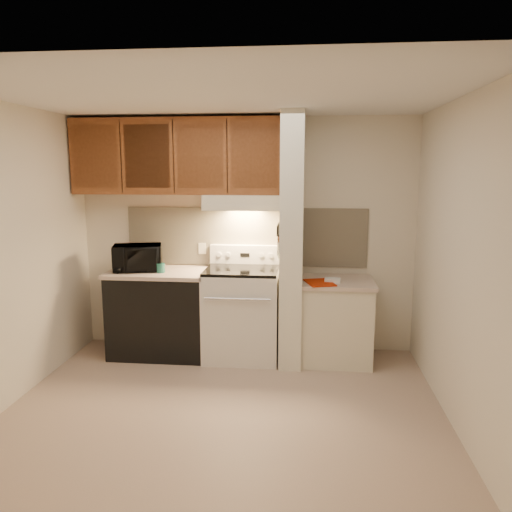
# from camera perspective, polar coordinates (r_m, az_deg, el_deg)

# --- Properties ---
(floor) EXTENTS (3.60, 3.60, 0.00)m
(floor) POSITION_cam_1_polar(r_m,az_deg,el_deg) (4.35, -3.58, -16.89)
(floor) COLOR tan
(floor) RESTS_ON ground
(ceiling) EXTENTS (3.60, 3.60, 0.00)m
(ceiling) POSITION_cam_1_polar(r_m,az_deg,el_deg) (3.92, -3.99, 17.81)
(ceiling) COLOR white
(ceiling) RESTS_ON wall_back
(wall_back) EXTENTS (3.60, 2.50, 0.02)m
(wall_back) POSITION_cam_1_polar(r_m,az_deg,el_deg) (5.41, -1.16, 2.39)
(wall_back) COLOR beige
(wall_back) RESTS_ON floor
(wall_left) EXTENTS (0.02, 3.00, 2.50)m
(wall_left) POSITION_cam_1_polar(r_m,az_deg,el_deg) (4.60, -26.48, -0.02)
(wall_left) COLOR beige
(wall_left) RESTS_ON floor
(wall_right) EXTENTS (0.02, 3.00, 2.50)m
(wall_right) POSITION_cam_1_polar(r_m,az_deg,el_deg) (4.06, 22.16, -0.90)
(wall_right) COLOR beige
(wall_right) RESTS_ON floor
(backsplash) EXTENTS (2.60, 0.02, 0.63)m
(backsplash) POSITION_cam_1_polar(r_m,az_deg,el_deg) (5.40, -1.17, 2.22)
(backsplash) COLOR beige
(backsplash) RESTS_ON wall_back
(range_body) EXTENTS (0.76, 0.65, 0.92)m
(range_body) POSITION_cam_1_polar(r_m,az_deg,el_deg) (5.24, -1.58, -6.70)
(range_body) COLOR silver
(range_body) RESTS_ON floor
(oven_window) EXTENTS (0.50, 0.01, 0.30)m
(oven_window) POSITION_cam_1_polar(r_m,az_deg,el_deg) (4.93, -2.06, -7.30)
(oven_window) COLOR black
(oven_window) RESTS_ON range_body
(oven_handle) EXTENTS (0.65, 0.02, 0.02)m
(oven_handle) POSITION_cam_1_polar(r_m,az_deg,el_deg) (4.84, -2.13, -4.94)
(oven_handle) COLOR silver
(oven_handle) RESTS_ON range_body
(cooktop) EXTENTS (0.74, 0.64, 0.03)m
(cooktop) POSITION_cam_1_polar(r_m,az_deg,el_deg) (5.13, -1.61, -1.61)
(cooktop) COLOR black
(cooktop) RESTS_ON range_body
(range_backguard) EXTENTS (0.76, 0.08, 0.20)m
(range_backguard) POSITION_cam_1_polar(r_m,az_deg,el_deg) (5.39, -1.23, 0.20)
(range_backguard) COLOR silver
(range_backguard) RESTS_ON range_body
(range_display) EXTENTS (0.10, 0.01, 0.04)m
(range_display) POSITION_cam_1_polar(r_m,az_deg,el_deg) (5.34, -1.28, 0.12)
(range_display) COLOR black
(range_display) RESTS_ON range_backguard
(range_knob_left_outer) EXTENTS (0.05, 0.02, 0.05)m
(range_knob_left_outer) POSITION_cam_1_polar(r_m,az_deg,el_deg) (5.38, -4.25, 0.17)
(range_knob_left_outer) COLOR silver
(range_knob_left_outer) RESTS_ON range_backguard
(range_knob_left_inner) EXTENTS (0.05, 0.02, 0.05)m
(range_knob_left_inner) POSITION_cam_1_polar(r_m,az_deg,el_deg) (5.37, -3.19, 0.15)
(range_knob_left_inner) COLOR silver
(range_knob_left_inner) RESTS_ON range_backguard
(range_knob_right_inner) EXTENTS (0.05, 0.02, 0.05)m
(range_knob_right_inner) POSITION_cam_1_polar(r_m,az_deg,el_deg) (5.32, 0.64, 0.08)
(range_knob_right_inner) COLOR silver
(range_knob_right_inner) RESTS_ON range_backguard
(range_knob_right_outer) EXTENTS (0.05, 0.02, 0.05)m
(range_knob_right_outer) POSITION_cam_1_polar(r_m,az_deg,el_deg) (5.31, 1.71, 0.07)
(range_knob_right_outer) COLOR silver
(range_knob_right_outer) RESTS_ON range_backguard
(dishwasher_front) EXTENTS (1.00, 0.63, 0.87)m
(dishwasher_front) POSITION_cam_1_polar(r_m,az_deg,el_deg) (5.44, -10.86, -6.54)
(dishwasher_front) COLOR black
(dishwasher_front) RESTS_ON floor
(left_countertop) EXTENTS (1.04, 0.67, 0.04)m
(left_countertop) POSITION_cam_1_polar(r_m,az_deg,el_deg) (5.33, -11.02, -1.84)
(left_countertop) COLOR beige
(left_countertop) RESTS_ON dishwasher_front
(spoon_rest) EXTENTS (0.24, 0.13, 0.02)m
(spoon_rest) POSITION_cam_1_polar(r_m,az_deg,el_deg) (5.42, -13.24, -1.43)
(spoon_rest) COLOR black
(spoon_rest) RESTS_ON left_countertop
(teal_jar) EXTENTS (0.10, 0.10, 0.10)m
(teal_jar) POSITION_cam_1_polar(r_m,az_deg,el_deg) (5.21, -10.83, -1.35)
(teal_jar) COLOR #1F6053
(teal_jar) RESTS_ON left_countertop
(outlet) EXTENTS (0.08, 0.01, 0.12)m
(outlet) POSITION_cam_1_polar(r_m,az_deg,el_deg) (5.49, -6.16, 0.86)
(outlet) COLOR beige
(outlet) RESTS_ON backsplash
(microwave) EXTENTS (0.56, 0.45, 0.27)m
(microwave) POSITION_cam_1_polar(r_m,az_deg,el_deg) (5.35, -13.40, -0.19)
(microwave) COLOR black
(microwave) RESTS_ON left_countertop
(partition_pillar) EXTENTS (0.22, 0.70, 2.50)m
(partition_pillar) POSITION_cam_1_polar(r_m,az_deg,el_deg) (5.03, 4.14, 1.79)
(partition_pillar) COLOR #ECE7CF
(partition_pillar) RESTS_ON floor
(pillar_trim) EXTENTS (0.01, 0.70, 0.04)m
(pillar_trim) POSITION_cam_1_polar(r_m,az_deg,el_deg) (5.03, 2.83, 2.37)
(pillar_trim) COLOR brown
(pillar_trim) RESTS_ON partition_pillar
(knife_strip) EXTENTS (0.02, 0.42, 0.04)m
(knife_strip) POSITION_cam_1_polar(r_m,az_deg,el_deg) (4.98, 2.73, 2.53)
(knife_strip) COLOR black
(knife_strip) RESTS_ON partition_pillar
(knife_blade_a) EXTENTS (0.01, 0.03, 0.16)m
(knife_blade_a) POSITION_cam_1_polar(r_m,az_deg,el_deg) (4.84, 2.48, 1.11)
(knife_blade_a) COLOR silver
(knife_blade_a) RESTS_ON knife_strip
(knife_handle_a) EXTENTS (0.02, 0.02, 0.10)m
(knife_handle_a) POSITION_cam_1_polar(r_m,az_deg,el_deg) (4.81, 2.49, 2.87)
(knife_handle_a) COLOR black
(knife_handle_a) RESTS_ON knife_strip
(knife_blade_b) EXTENTS (0.01, 0.04, 0.18)m
(knife_blade_b) POSITION_cam_1_polar(r_m,az_deg,el_deg) (4.90, 2.52, 1.11)
(knife_blade_b) COLOR silver
(knife_blade_b) RESTS_ON knife_strip
(knife_handle_b) EXTENTS (0.02, 0.02, 0.10)m
(knife_handle_b) POSITION_cam_1_polar(r_m,az_deg,el_deg) (4.90, 2.55, 3.00)
(knife_handle_b) COLOR black
(knife_handle_b) RESTS_ON knife_strip
(knife_blade_c) EXTENTS (0.01, 0.04, 0.20)m
(knife_blade_c) POSITION_cam_1_polar(r_m,az_deg,el_deg) (5.00, 2.59, 1.18)
(knife_blade_c) COLOR silver
(knife_blade_c) RESTS_ON knife_strip
(knife_handle_c) EXTENTS (0.02, 0.02, 0.10)m
(knife_handle_c) POSITION_cam_1_polar(r_m,az_deg,el_deg) (4.98, 2.60, 3.11)
(knife_handle_c) COLOR black
(knife_handle_c) RESTS_ON knife_strip
(knife_blade_d) EXTENTS (0.01, 0.04, 0.16)m
(knife_blade_d) POSITION_cam_1_polar(r_m,az_deg,el_deg) (5.06, 2.63, 1.51)
(knife_blade_d) COLOR silver
(knife_blade_d) RESTS_ON knife_strip
(knife_handle_d) EXTENTS (0.02, 0.02, 0.10)m
(knife_handle_d) POSITION_cam_1_polar(r_m,az_deg,el_deg) (5.05, 2.64, 3.20)
(knife_handle_d) COLOR black
(knife_handle_d) RESTS_ON knife_strip
(knife_blade_e) EXTENTS (0.01, 0.04, 0.18)m
(knife_blade_e) POSITION_cam_1_polar(r_m,az_deg,el_deg) (5.14, 2.67, 1.52)
(knife_blade_e) COLOR silver
(knife_blade_e) RESTS_ON knife_strip
(knife_handle_e) EXTENTS (0.02, 0.02, 0.10)m
(knife_handle_e) POSITION_cam_1_polar(r_m,az_deg,el_deg) (5.13, 2.69, 3.31)
(knife_handle_e) COLOR black
(knife_handle_e) RESTS_ON knife_strip
(oven_mitt) EXTENTS (0.03, 0.10, 0.25)m
(oven_mitt) POSITION_cam_1_polar(r_m,az_deg,el_deg) (5.22, 2.73, 1.16)
(oven_mitt) COLOR gray
(oven_mitt) RESTS_ON partition_pillar
(right_cab_base) EXTENTS (0.70, 0.60, 0.81)m
(right_cab_base) POSITION_cam_1_polar(r_m,az_deg,el_deg) (5.23, 9.11, -7.51)
(right_cab_base) COLOR beige
(right_cab_base) RESTS_ON floor
(right_countertop) EXTENTS (0.74, 0.64, 0.04)m
(right_countertop) POSITION_cam_1_polar(r_m,az_deg,el_deg) (5.12, 9.25, -2.97)
(right_countertop) COLOR beige
(right_countertop) RESTS_ON right_cab_base
(red_folder) EXTENTS (0.33, 0.39, 0.01)m
(red_folder) POSITION_cam_1_polar(r_m,az_deg,el_deg) (4.96, 7.28, -3.03)
(red_folder) COLOR #A62204
(red_folder) RESTS_ON right_countertop
(white_box) EXTENTS (0.16, 0.12, 0.04)m
(white_box) POSITION_cam_1_polar(r_m,az_deg,el_deg) (5.01, 8.75, -2.76)
(white_box) COLOR white
(white_box) RESTS_ON right_countertop
(range_hood) EXTENTS (0.78, 0.44, 0.15)m
(range_hood) POSITION_cam_1_polar(r_m,az_deg,el_deg) (5.16, -1.47, 6.20)
(range_hood) COLOR beige
(range_hood) RESTS_ON upper_cabinets
(hood_lip) EXTENTS (0.78, 0.04, 0.06)m
(hood_lip) POSITION_cam_1_polar(r_m,az_deg,el_deg) (4.95, -1.77, 5.52)
(hood_lip) COLOR beige
(hood_lip) RESTS_ON range_hood
(upper_cabinets) EXTENTS (2.18, 0.33, 0.77)m
(upper_cabinets) POSITION_cam_1_polar(r_m,az_deg,el_deg) (5.32, -8.96, 11.16)
(upper_cabinets) COLOR brown
(upper_cabinets) RESTS_ON wall_back
(cab_door_a) EXTENTS (0.46, 0.01, 0.63)m
(cab_door_a) POSITION_cam_1_polar(r_m,az_deg,el_deg) (5.44, -17.91, 10.78)
(cab_door_a) COLOR brown
(cab_door_a) RESTS_ON upper_cabinets
(cab_gap_a) EXTENTS (0.01, 0.01, 0.73)m
(cab_gap_a) POSITION_cam_1_polar(r_m,az_deg,el_deg) (5.34, -15.18, 10.93)
(cab_gap_a) COLOR black
(cab_gap_a) RESTS_ON upper_cabinets
(cab_door_b) EXTENTS (0.46, 0.01, 0.63)m
(cab_door_b) POSITION_cam_1_polar(r_m,az_deg,el_deg) (5.25, -12.34, 11.07)
(cab_door_b) COLOR brown
(cab_door_b) RESTS_ON upper_cabinets
(cab_gap_b) EXTENTS (0.01, 0.01, 0.73)m
(cab_gap_b) POSITION_cam_1_polar(r_m,az_deg,el_deg) (5.17, -9.42, 11.18)
(cab_gap_b) COLOR black
(cab_gap_b) RESTS_ON upper_cabinets
(cab_door_c) EXTENTS (0.46, 0.01, 0.63)m
(cab_door_c) POSITION_cam_1_polar(r_m,az_deg,el_deg) (5.11, -6.40, 11.27)
(cab_door_c) COLOR brown
(cab_door_c) RESTS_ON upper_cabinets
(cab_gap_c) EXTENTS (0.01, 0.01, 0.73)m
(cab_gap_c) POSITION_cam_1_polar(r_m,az_deg,el_deg) (5.06, -3.32, 11.33)
(cab_gap_c) COLOR black
(cab_gap_c) RESTS_ON upper_cabinets
(cab_door_d) EXTENTS (0.46, 0.01, 0.63)m
(cab_door_d) POSITION_cam_1_polar(r_m,az_deg,el_deg) (5.02, -0.19, 11.35)
(cab_door_d) COLOR brown
(cab_door_d) RESTS_ON upper_cabinets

